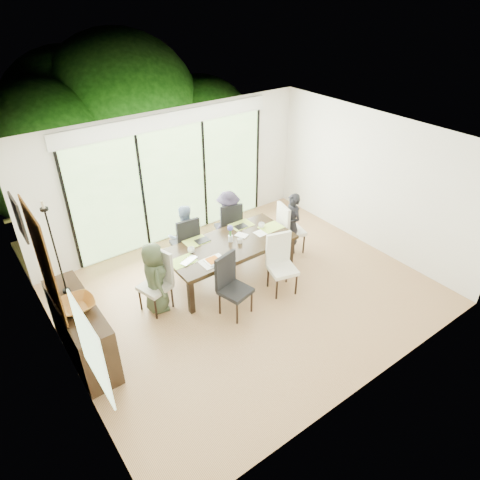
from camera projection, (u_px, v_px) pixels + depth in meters
floor at (248, 294)px, 7.52m from camera, size 6.00×5.00×0.01m
ceiling at (250, 146)px, 6.08m from camera, size 6.00×5.00×0.01m
wall_back at (173, 177)px, 8.51m from camera, size 6.00×0.02×2.70m
wall_front at (377, 314)px, 5.08m from camera, size 6.00×0.02×2.70m
wall_left at (56, 301)px, 5.29m from camera, size 0.02×5.00×2.70m
wall_right at (372, 182)px, 8.31m from camera, size 0.02×5.00×2.70m
glass_doors at (175, 184)px, 8.57m from camera, size 4.20×0.02×2.30m
blinds_header at (169, 120)px, 7.87m from camera, size 4.40×0.06×0.28m
mullion_a at (69, 214)px, 7.51m from camera, size 0.05×0.04×2.30m
mullion_b at (143, 193)px, 8.21m from camera, size 0.05×0.04×2.30m
mullion_c at (204, 176)px, 8.91m from camera, size 0.05×0.04×2.30m
mullion_d at (257, 161)px, 9.61m from camera, size 0.05×0.04×2.30m
side_window at (91, 349)px, 4.41m from camera, size 0.02×0.90×1.00m
deck at (159, 220)px, 9.86m from camera, size 6.00×1.80×0.10m
rail_top at (141, 185)px, 10.09m from camera, size 6.00×0.08×0.06m
foliage_left at (41, 153)px, 9.40m from camera, size 3.20×3.20×3.20m
foliage_mid at (122, 114)px, 10.73m from camera, size 4.00×4.00×4.00m
foliage_right at (201, 130)px, 11.37m from camera, size 2.80×2.80×2.80m
foliage_far at (75, 121)px, 10.80m from camera, size 3.60×3.60×3.60m
table_top at (230, 245)px, 7.59m from camera, size 2.34×1.07×0.06m
table_apron at (230, 249)px, 7.63m from camera, size 2.14×0.88×0.10m
table_leg_fl at (191, 296)px, 6.94m from camera, size 0.09×0.09×0.67m
table_leg_fr at (290, 253)px, 8.03m from camera, size 0.09×0.09×0.67m
table_leg_bl at (166, 271)px, 7.53m from camera, size 0.09×0.09×0.67m
table_leg_br at (262, 234)px, 8.62m from camera, size 0.09×0.09×0.67m
chair_left_end at (154, 283)px, 6.92m from camera, size 0.55×0.55×1.07m
chair_right_end at (292, 227)px, 8.43m from camera, size 0.54×0.54×1.07m
chair_far_left at (184, 240)px, 8.03m from camera, size 0.49×0.49×1.07m
chair_far_right at (228, 224)px, 8.53m from camera, size 0.55×0.55×1.07m
chair_near_left at (236, 287)px, 6.83m from camera, size 0.54×0.54×1.07m
chair_near_right at (283, 265)px, 7.33m from camera, size 0.55×0.55×1.07m
person_left_end at (155, 278)px, 6.88m from camera, size 0.49×0.65×1.26m
person_right_end at (292, 224)px, 8.37m from camera, size 0.45×0.63×1.26m
person_far_left at (185, 236)px, 7.97m from camera, size 0.66×0.50×1.26m
person_far_right at (229, 221)px, 8.47m from camera, size 0.65×0.48×1.26m
placemat_left at (183, 261)px, 7.09m from camera, size 0.43×0.31×0.01m
placemat_right at (271, 227)px, 8.05m from camera, size 0.43×0.31×0.01m
placemat_far_l at (196, 241)px, 7.62m from camera, size 0.43×0.31×0.01m
placemat_far_r at (241, 225)px, 8.12m from camera, size 0.43×0.31×0.01m
placemat_paper at (213, 261)px, 7.09m from camera, size 0.43×0.31×0.01m
tablet_far_l at (203, 240)px, 7.63m from camera, size 0.25×0.18×0.01m
tablet_far_r at (241, 226)px, 8.05m from camera, size 0.23×0.17×0.01m
papers at (262, 232)px, 7.89m from camera, size 0.29×0.21×0.00m
platter_base at (213, 261)px, 7.08m from camera, size 0.25×0.25×0.02m
platter_snacks at (213, 260)px, 7.07m from camera, size 0.19×0.19×0.01m
vase at (230, 238)px, 7.60m from camera, size 0.08×0.08×0.12m
hyacinth_stems at (230, 233)px, 7.54m from camera, size 0.04×0.04×0.16m
hyacinth_blooms at (230, 228)px, 7.49m from camera, size 0.11×0.11×0.11m
laptop at (191, 261)px, 7.07m from camera, size 0.37×0.31×0.03m
cup_a at (191, 250)px, 7.30m from camera, size 0.15×0.15×0.09m
cup_b at (240, 241)px, 7.55m from camera, size 0.11×0.11×0.09m
cup_c at (262, 225)px, 8.02m from camera, size 0.17×0.17×0.09m
book at (240, 237)px, 7.73m from camera, size 0.24×0.27×0.02m
sideboard at (82, 330)px, 6.09m from camera, size 0.47×1.68×0.94m
bowl at (76, 305)px, 5.74m from camera, size 0.50×0.50×0.12m
candlestick_base at (67, 291)px, 6.07m from camera, size 0.10×0.10×0.04m
candlestick_shaft at (56, 252)px, 5.72m from camera, size 0.03×0.03×1.31m
candlestick_pan at (44, 209)px, 5.38m from camera, size 0.10×0.10×0.03m
candle at (43, 205)px, 5.34m from camera, size 0.04×0.04×0.10m
tapestry at (44, 262)px, 5.40m from camera, size 0.02×1.00×1.50m
art_frame at (18, 218)px, 6.26m from camera, size 0.03×0.55×0.65m
art_canvas at (20, 217)px, 6.27m from camera, size 0.01×0.45×0.55m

